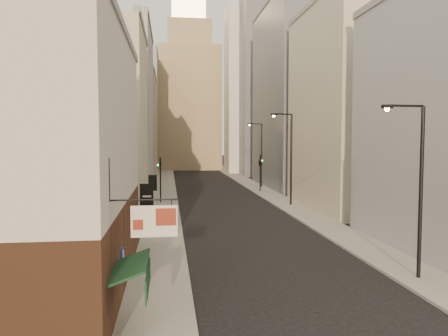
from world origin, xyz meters
TOP-DOWN VIEW (x-y plane):
  - sidewalk_left at (-6.50, 55.00)m, footprint 3.00×140.00m
  - sidewalk_right at (6.50, 55.00)m, footprint 3.00×140.00m
  - near_building_left at (-10.99, 9.00)m, footprint 8.30×23.04m
  - left_bldg_beige at (-12.00, 26.00)m, footprint 8.00×12.00m
  - left_bldg_grey at (-12.00, 42.00)m, footprint 8.00×16.00m
  - left_bldg_tan at (-12.00, 60.00)m, footprint 8.00×18.00m
  - left_bldg_wingrid at (-12.00, 80.00)m, footprint 8.00×20.00m
  - right_bldg_beige at (12.00, 30.00)m, footprint 8.00×16.00m
  - right_bldg_wingrid at (12.00, 50.00)m, footprint 8.00×20.00m
  - highrise at (18.00, 78.00)m, footprint 21.00×23.00m
  - clock_tower at (-1.00, 92.00)m, footprint 14.00×14.00m
  - white_tower at (10.00, 78.00)m, footprint 8.00×8.00m
  - streetlamp_near at (6.02, 7.71)m, footprint 2.27×0.32m
  - streetlamp_mid at (6.45, 31.95)m, footprint 2.45×0.92m
  - streetlamp_far at (7.05, 49.18)m, footprint 2.31×1.02m
  - traffic_light_left at (-6.88, 35.48)m, footprint 0.59×0.53m
  - traffic_light_right at (5.91, 43.71)m, footprint 0.83×0.83m

SIDE VIEW (x-z plane):
  - sidewalk_left at x=-6.50m, z-range 0.00..0.15m
  - sidewalk_right at x=6.50m, z-range 0.00..0.15m
  - traffic_light_left at x=-6.88m, z-range 1.07..6.07m
  - traffic_light_right at x=5.91m, z-range 1.45..6.45m
  - streetlamp_near at x=6.02m, z-range 0.61..9.25m
  - streetlamp_far at x=7.05m, z-range 0.66..9.87m
  - streetlamp_mid at x=6.45m, z-range 0.68..10.30m
  - near_building_left at x=-10.99m, z-range -0.13..12.17m
  - left_bldg_beige at x=-12.00m, z-range 0.00..16.00m
  - left_bldg_tan at x=-12.00m, z-range 0.00..17.00m
  - left_bldg_grey at x=-12.00m, z-range 0.00..20.00m
  - right_bldg_beige at x=12.00m, z-range 0.00..20.00m
  - left_bldg_wingrid at x=-12.00m, z-range 0.00..24.00m
  - right_bldg_wingrid at x=12.00m, z-range 0.00..26.00m
  - clock_tower at x=-1.00m, z-range -4.82..40.08m
  - white_tower at x=10.00m, z-range -2.14..39.36m
  - highrise at x=18.00m, z-range 0.06..51.26m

